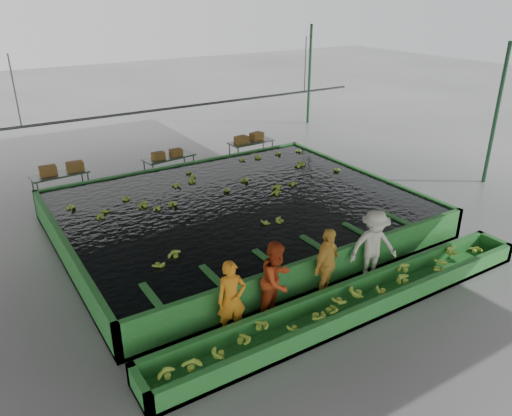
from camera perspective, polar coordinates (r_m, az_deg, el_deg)
ground at (r=13.89m, az=1.10°, el=-4.48°), size 80.00×80.00×0.00m
shed_roof at (r=12.35m, az=1.29°, el=16.44°), size 20.00×22.00×0.04m
shed_posts at (r=12.90m, az=1.19°, el=5.36°), size 20.00×22.00×5.00m
flotation_tank at (r=14.84m, az=-2.06°, el=-0.63°), size 10.00×8.00×0.90m
tank_water at (r=14.68m, az=-2.08°, el=0.79°), size 9.70×7.70×0.00m
sorting_trough at (r=11.36m, az=11.27°, el=-10.55°), size 10.00×1.00×0.50m
cableway_rail at (r=17.03m, az=-8.25°, el=11.38°), size 0.08×0.08×14.00m
rail_hanger_left at (r=15.53m, az=-25.86°, el=11.92°), size 0.04×0.04×2.00m
rail_hanger_right at (r=19.40m, az=5.65°, el=15.99°), size 0.04×0.04×2.00m
worker_a at (r=10.22m, az=-2.81°, el=-10.36°), size 0.68×0.52×1.67m
worker_b at (r=10.67m, az=2.38°, el=-8.28°), size 1.08×0.97×1.82m
worker_c at (r=11.41m, az=8.10°, el=-6.40°), size 1.12×0.81×1.76m
worker_d at (r=12.27m, az=13.29°, el=-4.31°), size 1.36×1.05×1.85m
packing_table_left at (r=18.33m, az=-21.36°, el=2.45°), size 1.92×0.90×0.85m
packing_table_mid at (r=19.06m, az=-9.85°, el=4.58°), size 2.00×1.01×0.87m
packing_table_right at (r=20.78m, az=-0.56°, el=6.52°), size 1.91×0.82×0.86m
box_stack_left at (r=18.23m, az=-21.26°, el=3.77°), size 1.44×0.46×0.31m
box_stack_mid at (r=18.81m, az=-10.08°, el=5.72°), size 1.17×0.37×0.25m
box_stack_right at (r=20.62m, az=-0.79°, el=7.62°), size 1.39×0.59×0.29m
floating_bananas at (r=15.32m, az=-3.59°, el=1.77°), size 8.79×5.99×0.12m
trough_bananas at (r=11.28m, az=11.33°, el=-9.91°), size 8.84×0.59×0.12m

